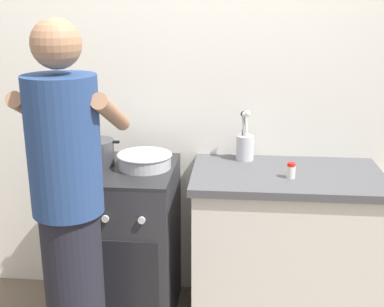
% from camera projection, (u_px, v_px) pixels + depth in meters
% --- Properties ---
extents(back_wall, '(3.20, 0.10, 2.50)m').
position_uv_depth(back_wall, '(224.00, 94.00, 2.86)').
color(back_wall, silver).
rests_on(back_wall, ground).
extents(countertop, '(1.00, 0.60, 0.90)m').
position_uv_depth(countertop, '(283.00, 250.00, 2.73)').
color(countertop, silver).
rests_on(countertop, ground).
extents(stove_range, '(0.60, 0.62, 0.90)m').
position_uv_depth(stove_range, '(122.00, 243.00, 2.80)').
color(stove_range, '#2D2D33').
rests_on(stove_range, ground).
extents(pot, '(0.28, 0.21, 0.14)m').
position_uv_depth(pot, '(94.00, 153.00, 2.70)').
color(pot, '#38383D').
rests_on(pot, stove_range).
extents(mixing_bowl, '(0.30, 0.30, 0.08)m').
position_uv_depth(mixing_bowl, '(145.00, 160.00, 2.67)').
color(mixing_bowl, '#B7B7BC').
rests_on(mixing_bowl, stove_range).
extents(utensil_crock, '(0.10, 0.10, 0.29)m').
position_uv_depth(utensil_crock, '(245.00, 145.00, 2.79)').
color(utensil_crock, silver).
rests_on(utensil_crock, countertop).
extents(spice_bottle, '(0.04, 0.04, 0.08)m').
position_uv_depth(spice_bottle, '(291.00, 171.00, 2.51)').
color(spice_bottle, silver).
rests_on(spice_bottle, countertop).
extents(person, '(0.41, 0.50, 1.70)m').
position_uv_depth(person, '(70.00, 219.00, 2.13)').
color(person, black).
rests_on(person, ground).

